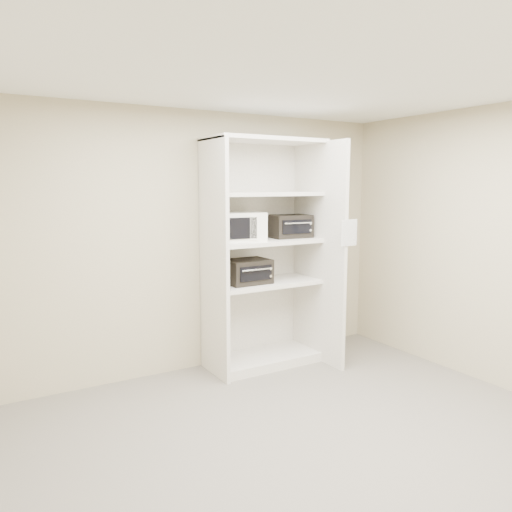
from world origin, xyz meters
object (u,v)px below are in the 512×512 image
toaster_oven_upper (289,226)px  microwave (238,227)px  shelving_unit (267,261)px  toaster_oven_lower (247,271)px

toaster_oven_upper → microwave: bearing=-174.7°
shelving_unit → microwave: bearing=177.9°
toaster_oven_lower → microwave: bearing=164.2°
microwave → toaster_oven_upper: (0.65, 0.02, -0.02)m
shelving_unit → toaster_oven_upper: bearing=6.1°
shelving_unit → microwave: 0.52m
microwave → shelving_unit: bearing=5.5°
shelving_unit → toaster_oven_upper: 0.47m
microwave → toaster_oven_lower: microwave is taller
toaster_oven_upper → shelving_unit: bearing=-170.3°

